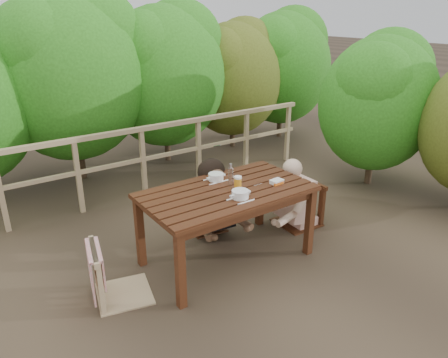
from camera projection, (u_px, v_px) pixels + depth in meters
ground at (227, 258)px, 4.57m from camera, size 60.00×60.00×0.00m
table at (227, 226)px, 4.42m from camera, size 1.70×0.96×0.79m
chair_left at (119, 247)px, 3.80m from camera, size 0.61×0.61×1.02m
chair_far at (206, 197)px, 5.04m from camera, size 0.46×0.46×0.83m
chair_right at (299, 186)px, 5.14m from camera, size 0.52×0.52×0.99m
woman at (204, 173)px, 4.94m from camera, size 0.66×0.77×1.43m
diner_right at (302, 169)px, 5.07m from camera, size 0.73×0.61×1.42m
railing at (143, 162)px, 5.90m from camera, size 5.60×0.10×1.01m
hedge_row at (127, 49)px, 6.51m from camera, size 6.60×1.60×3.80m
shrub_side at (432, 93)px, 5.62m from camera, size 1.40×2.20×2.90m
soup_near at (240, 195)px, 4.07m from camera, size 0.28×0.28×0.09m
soup_far at (216, 178)px, 4.49m from camera, size 0.27×0.27×0.09m
bread_roll at (243, 195)px, 4.10m from camera, size 0.12×0.09×0.07m
beer_glass at (238, 183)px, 4.27m from camera, size 0.08×0.08×0.15m
bottle at (231, 175)px, 4.36m from camera, size 0.06×0.06×0.24m
butter_tub at (277, 182)px, 4.41m from camera, size 0.14×0.11×0.06m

